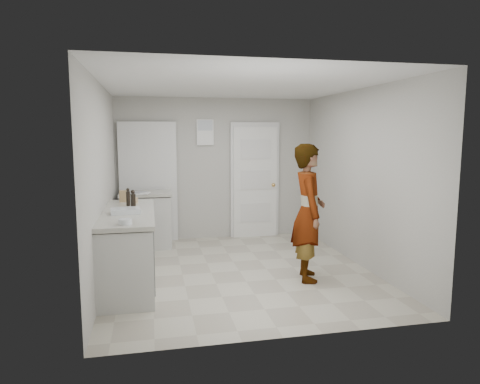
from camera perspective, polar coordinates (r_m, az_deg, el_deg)
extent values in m
plane|color=#A39B88|center=(5.98, -0.11, -10.47)|extent=(4.00, 4.00, 0.00)
plane|color=#A7A69E|center=(7.68, -3.16, 3.09)|extent=(3.50, 0.00, 3.50)
plane|color=#A7A69E|center=(3.80, 6.07, -1.65)|extent=(3.50, 0.00, 3.50)
plane|color=#A7A69E|center=(5.63, -17.84, 1.06)|extent=(0.00, 4.00, 4.00)
plane|color=#A7A69E|center=(6.31, 15.66, 1.82)|extent=(0.00, 4.00, 4.00)
plane|color=silver|center=(5.72, -0.11, 14.08)|extent=(4.00, 4.00, 0.00)
cube|color=white|center=(7.77, 2.04, 1.30)|extent=(0.80, 0.05, 2.00)
cube|color=silver|center=(7.79, 1.99, 1.54)|extent=(0.90, 0.04, 2.10)
sphere|color=tan|center=(7.81, 4.48, 0.94)|extent=(0.07, 0.07, 0.07)
cube|color=white|center=(7.59, -4.67, 7.93)|extent=(0.30, 0.02, 0.45)
cube|color=black|center=(7.58, -12.12, 1.12)|extent=(0.90, 0.05, 2.04)
cube|color=silver|center=(7.55, -12.12, 1.17)|extent=(0.98, 0.02, 2.10)
cube|color=beige|center=(5.56, -14.60, -7.51)|extent=(0.60, 1.90, 0.86)
cube|color=black|center=(5.67, -14.46, -11.32)|extent=(0.56, 1.86, 0.08)
cube|color=beige|center=(5.46, -14.76, -2.74)|extent=(0.64, 1.96, 0.05)
cube|color=beige|center=(7.26, -12.39, -3.89)|extent=(0.80, 0.55, 0.86)
cube|color=black|center=(7.34, -12.30, -6.88)|extent=(0.75, 0.54, 0.08)
cube|color=beige|center=(7.18, -12.50, -0.21)|extent=(0.84, 0.61, 0.05)
imported|color=silver|center=(5.53, 9.10, -2.71)|extent=(0.54, 0.71, 1.75)
cube|color=olive|center=(6.18, -15.30, -0.56)|extent=(0.11, 0.07, 0.16)
cylinder|color=tan|center=(6.03, -13.71, -1.09)|extent=(0.05, 0.05, 0.08)
cylinder|color=black|center=(5.56, -14.05, -1.24)|extent=(0.06, 0.06, 0.19)
sphere|color=black|center=(5.54, -14.09, 0.02)|extent=(0.05, 0.05, 0.05)
cylinder|color=black|center=(5.83, -14.69, -0.87)|extent=(0.05, 0.05, 0.19)
sphere|color=black|center=(5.81, -14.73, 0.30)|extent=(0.05, 0.05, 0.05)
cube|color=silver|center=(5.30, -15.02, -2.44)|extent=(0.36, 0.27, 0.06)
cube|color=silver|center=(5.30, -15.02, -2.52)|extent=(0.32, 0.23, 0.05)
cylinder|color=silver|center=(4.67, -15.07, -3.83)|extent=(0.14, 0.14, 0.05)
sphere|color=white|center=(4.66, -15.32, -3.86)|extent=(0.05, 0.05, 0.05)
sphere|color=white|center=(4.68, -14.82, -3.80)|extent=(0.05, 0.05, 0.05)
cube|color=white|center=(7.02, -12.95, -0.15)|extent=(0.27, 0.33, 0.01)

